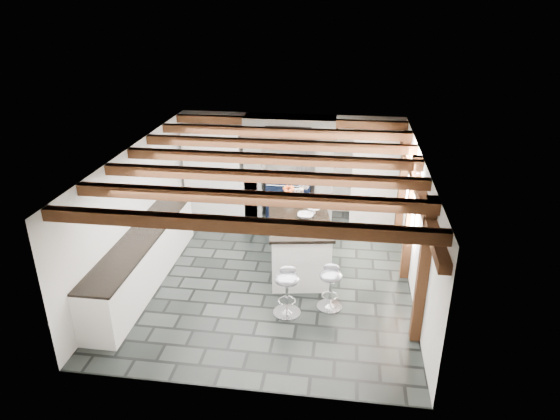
# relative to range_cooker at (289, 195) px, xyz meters

# --- Properties ---
(ground) EXTENTS (6.00, 6.00, 0.00)m
(ground) POSITION_rel_range_cooker_xyz_m (0.00, -2.68, -0.47)
(ground) COLOR black
(ground) RESTS_ON ground
(room_shell) EXTENTS (6.00, 6.03, 6.00)m
(room_shell) POSITION_rel_range_cooker_xyz_m (-0.61, -1.26, 0.60)
(room_shell) COLOR white
(room_shell) RESTS_ON ground
(range_cooker) EXTENTS (1.00, 0.63, 0.99)m
(range_cooker) POSITION_rel_range_cooker_xyz_m (0.00, 0.00, 0.00)
(range_cooker) COLOR black
(range_cooker) RESTS_ON ground
(kitchen_island) EXTENTS (1.41, 2.24, 1.38)m
(kitchen_island) POSITION_rel_range_cooker_xyz_m (0.45, -2.30, 0.07)
(kitchen_island) COLOR white
(kitchen_island) RESTS_ON ground
(bar_stool_near) EXTENTS (0.42, 0.42, 0.78)m
(bar_stool_near) POSITION_rel_range_cooker_xyz_m (1.12, -3.64, 0.02)
(bar_stool_near) COLOR silver
(bar_stool_near) RESTS_ON ground
(bar_stool_far) EXTENTS (0.46, 0.46, 0.83)m
(bar_stool_far) POSITION_rel_range_cooker_xyz_m (0.44, -3.90, 0.05)
(bar_stool_far) COLOR silver
(bar_stool_far) RESTS_ON ground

